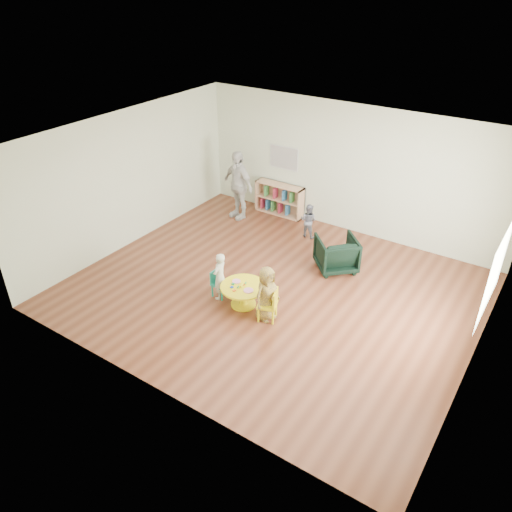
# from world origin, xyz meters

# --- Properties ---
(room) EXTENTS (7.10, 7.00, 2.80)m
(room) POSITION_xyz_m (0.01, 0.00, 1.89)
(room) COLOR brown
(room) RESTS_ON ground
(activity_table) EXTENTS (0.80, 0.80, 0.44)m
(activity_table) POSITION_xyz_m (-0.19, -0.68, 0.28)
(activity_table) COLOR yellow
(activity_table) RESTS_ON ground
(kid_chair_left) EXTENTS (0.28, 0.28, 0.51)m
(kid_chair_left) POSITION_xyz_m (-0.73, -0.67, 0.27)
(kid_chair_left) COLOR #1B997E
(kid_chair_left) RESTS_ON ground
(kid_chair_right) EXTENTS (0.40, 0.40, 0.58)m
(kid_chair_right) POSITION_xyz_m (0.41, -0.76, 0.31)
(kid_chair_right) COLOR yellow
(kid_chair_right) RESTS_ON ground
(bookshelf) EXTENTS (1.20, 0.30, 0.75)m
(bookshelf) POSITION_xyz_m (-1.61, 2.86, 0.37)
(bookshelf) COLOR tan
(bookshelf) RESTS_ON ground
(alphabet_poster) EXTENTS (0.74, 0.01, 0.54)m
(alphabet_poster) POSITION_xyz_m (-1.60, 2.98, 1.35)
(alphabet_poster) COLOR silver
(alphabet_poster) RESTS_ON ground
(armchair) EXTENTS (1.05, 1.05, 0.68)m
(armchair) POSITION_xyz_m (0.62, 1.32, 0.34)
(armchair) COLOR black
(armchair) RESTS_ON ground
(child_left) EXTENTS (0.25, 0.35, 0.90)m
(child_left) POSITION_xyz_m (-0.66, -0.72, 0.45)
(child_left) COLOR silver
(child_left) RESTS_ON ground
(child_right) EXTENTS (0.42, 0.54, 0.99)m
(child_right) POSITION_xyz_m (0.34, -0.76, 0.50)
(child_right) COLOR yellow
(child_right) RESTS_ON ground
(toddler) EXTENTS (0.38, 0.30, 0.76)m
(toddler) POSITION_xyz_m (-0.48, 2.20, 0.38)
(toddler) COLOR #171E3B
(toddler) RESTS_ON ground
(adult_caretaker) EXTENTS (1.01, 0.63, 1.61)m
(adult_caretaker) POSITION_xyz_m (-2.32, 2.16, 0.81)
(adult_caretaker) COLOR silver
(adult_caretaker) RESTS_ON ground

